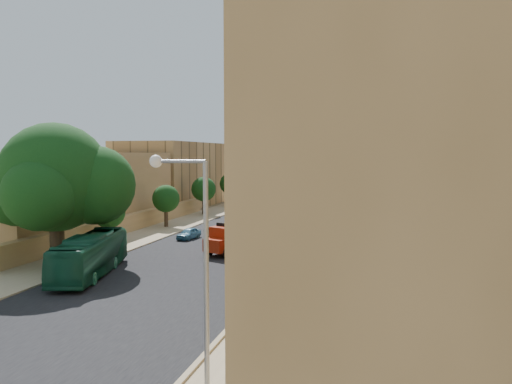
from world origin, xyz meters
The scene contains 34 objects.
ground centered at (0.00, 0.00, 0.00)m, with size 260.00×260.00×0.00m, color brown.
road_surface centered at (0.00, 30.00, 0.01)m, with size 14.00×140.00×0.01m, color black.
sidewalk_east centered at (9.50, 30.00, 0.01)m, with size 5.00×140.00×0.01m, color #9D8867.
sidewalk_west centered at (-9.50, 30.00, 0.01)m, with size 5.00×140.00×0.01m, color #9D8867.
kerb_east centered at (7.00, 30.00, 0.06)m, with size 0.25×140.00×0.12m, color #9D8867.
kerb_west centered at (-7.00, 30.00, 0.06)m, with size 0.25×140.00×0.12m, color #9D8867.
townhouse_a centered at (15.95, -3.00, 6.41)m, with size 9.00×14.00×16.40m.
townhouse_b centered at (15.95, 11.00, 5.66)m, with size 9.00×14.00×14.90m.
townhouse_c centered at (15.95, 25.00, 6.91)m, with size 9.00×14.00×17.40m.
townhouse_d centered at (15.95, 39.00, 6.16)m, with size 9.00×14.00×15.90m.
corner_block centered at (16.50, -16.50, 7.91)m, with size 9.20×10.20×15.70m.
west_wall centered at (-12.50, 20.00, 0.90)m, with size 1.00×40.00×1.80m, color #A8814C.
west_building_low centered at (-18.00, 18.00, 4.20)m, with size 10.00×28.00×8.40m, color olive.
west_building_mid centered at (-18.00, 44.00, 5.00)m, with size 10.00×22.00×10.00m, color tan.
church centered at (0.00, 78.61, 9.52)m, with size 28.00×22.50×36.30m.
ficus_tree centered at (-9.41, 4.01, 6.24)m, with size 10.56×9.72×10.56m.
street_tree_a centered at (-10.00, 12.00, 3.03)m, with size 2.95×2.95×4.54m.
street_tree_b centered at (-10.00, 24.00, 3.18)m, with size 3.10×3.10×4.76m.
street_tree_c centered at (-10.00, 36.00, 3.43)m, with size 3.33×3.33×5.12m.
street_tree_d centered at (-10.00, 48.00, 3.48)m, with size 3.38×3.38×5.20m.
streetlamp centered at (7.72, -12.00, 5.20)m, with size 2.11×0.44×8.22m.
red_truck centered at (1.98, 11.90, 1.57)m, with size 4.32×6.47×3.58m.
olive_pickup centered at (5.97, 20.00, 0.81)m, with size 2.79×4.32×1.65m.
bus_green_north centered at (-5.30, 1.83, 1.40)m, with size 2.35×10.05×2.80m, color #165336.
bus_red_east centered at (6.50, 7.83, 1.32)m, with size 2.21×9.45×2.63m, color #B2211B.
bus_cream_east centered at (6.07, 33.54, 1.31)m, with size 2.20×9.39×2.62m, color #F6F4BC.
car_blue_a centered at (-4.40, 17.05, 0.55)m, with size 1.29×3.20×1.09m, color teal.
car_white_a centered at (-1.32, 25.74, 0.56)m, with size 1.18×3.38×1.11m, color silver.
car_cream centered at (3.57, 29.72, 0.64)m, with size 2.12×4.59×1.28m, color #FFDEBB.
car_dkblue centered at (-2.51, 39.13, 0.64)m, with size 1.79×4.40×1.28m, color navy.
car_white_b centered at (2.32, 43.39, 0.65)m, with size 1.52×3.79×1.29m, color white.
car_blue_b centered at (-0.50, 53.99, 0.54)m, with size 1.14×3.27×1.08m, color #3760BE.
pedestrian_a centered at (10.69, 4.80, 0.78)m, with size 0.57×0.37×1.55m, color black.
pedestrian_c centered at (7.50, 17.59, 0.97)m, with size 1.14×0.47×1.94m, color #36353E.
Camera 1 is at (14.03, -27.63, 8.25)m, focal length 35.00 mm.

